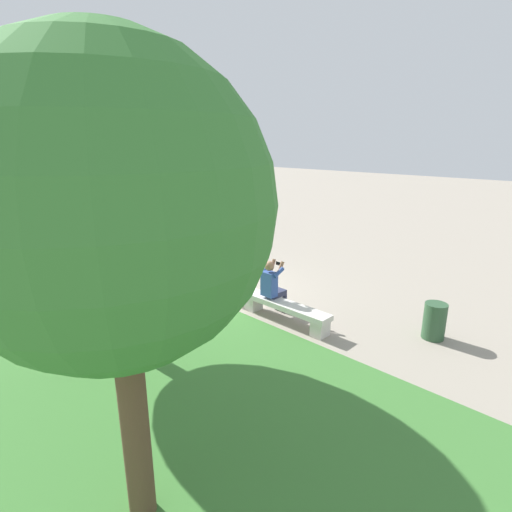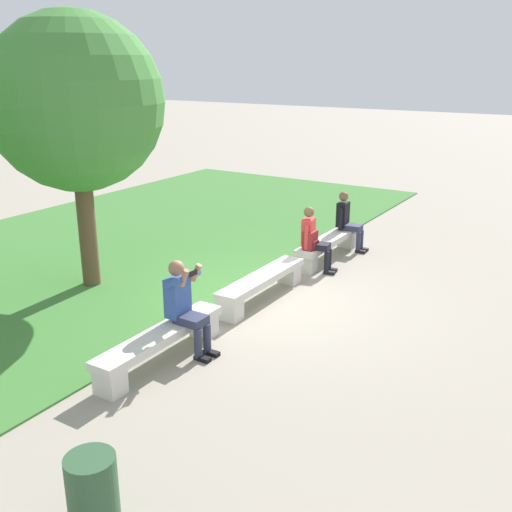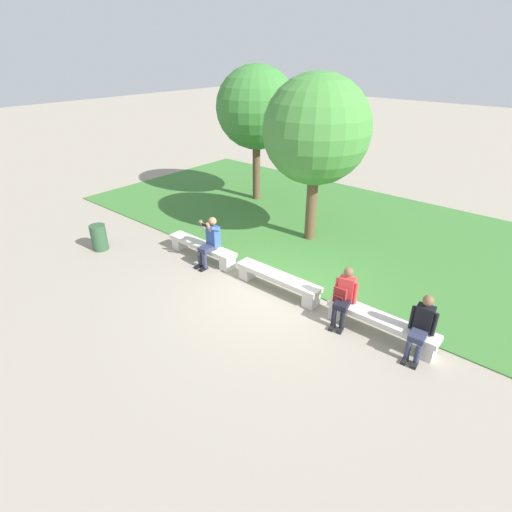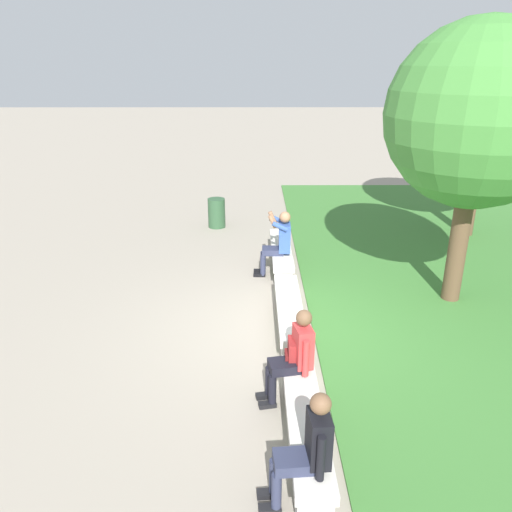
% 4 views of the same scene
% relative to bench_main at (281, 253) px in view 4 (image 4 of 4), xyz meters
% --- Properties ---
extents(ground_plane, '(80.00, 80.00, 0.00)m').
position_rel_bench_main_xyz_m(ground_plane, '(2.61, 0.00, -0.31)').
color(ground_plane, gray).
extents(bench_main, '(2.27, 0.40, 0.45)m').
position_rel_bench_main_xyz_m(bench_main, '(0.00, 0.00, 0.00)').
color(bench_main, beige).
rests_on(bench_main, ground).
extents(bench_near, '(2.27, 0.40, 0.45)m').
position_rel_bench_main_xyz_m(bench_near, '(2.61, 0.00, 0.00)').
color(bench_near, beige).
rests_on(bench_near, ground).
extents(bench_mid, '(2.27, 0.40, 0.45)m').
position_rel_bench_main_xyz_m(bench_mid, '(5.22, 0.00, 0.00)').
color(bench_mid, beige).
rests_on(bench_mid, ground).
extents(person_photographer, '(0.48, 0.73, 1.32)m').
position_rel_bench_main_xyz_m(person_photographer, '(0.43, -0.08, 0.43)').
color(person_photographer, black).
rests_on(person_photographer, ground).
extents(person_distant, '(0.48, 0.72, 1.26)m').
position_rel_bench_main_xyz_m(person_distant, '(4.39, -0.06, 0.36)').
color(person_distant, black).
rests_on(person_distant, ground).
extents(person_companion, '(0.48, 0.69, 1.26)m').
position_rel_bench_main_xyz_m(person_companion, '(5.99, -0.07, 0.36)').
color(person_companion, black).
rests_on(person_companion, ground).
extents(backpack, '(0.28, 0.24, 0.43)m').
position_rel_bench_main_xyz_m(backpack, '(4.31, -0.04, 0.32)').
color(backpack, maroon).
rests_on(backpack, bench_mid).
extents(tree_behind_wall, '(2.95, 2.95, 4.70)m').
position_rel_bench_main_xyz_m(tree_behind_wall, '(1.57, 2.98, 2.90)').
color(tree_behind_wall, brown).
rests_on(tree_behind_wall, ground).
extents(tree_left_background, '(2.82, 2.82, 4.75)m').
position_rel_bench_main_xyz_m(tree_left_background, '(-1.97, 4.68, 3.01)').
color(tree_left_background, brown).
rests_on(tree_left_background, ground).
extents(trash_bin, '(0.44, 0.44, 0.75)m').
position_rel_bench_main_xyz_m(trash_bin, '(-2.66, -1.52, 0.07)').
color(trash_bin, '#2D5133').
rests_on(trash_bin, ground).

